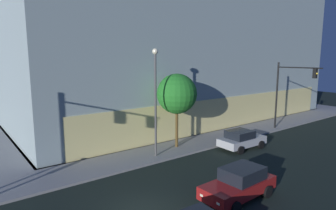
% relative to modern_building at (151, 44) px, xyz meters
% --- Properties ---
extents(sidewalk_corner, '(80.00, 60.00, 0.15)m').
position_rel_modern_building_xyz_m(sidewalk_corner, '(-16.55, 11.77, -9.33)').
color(sidewalk_corner, gray).
rests_on(sidewalk_corner, ground).
extents(modern_building, '(38.81, 29.36, 18.94)m').
position_rel_modern_building_xyz_m(modern_building, '(0.00, 0.00, 0.00)').
color(modern_building, '#4C4C51').
rests_on(modern_building, ground).
extents(traffic_light_far_corner, '(0.32, 4.62, 6.93)m').
position_rel_modern_building_xyz_m(traffic_light_far_corner, '(3.95, -18.84, -4.67)').
color(traffic_light_far_corner, black).
rests_on(traffic_light_far_corner, sidewalk_corner).
extents(street_lamp_sidewalk, '(0.44, 0.44, 8.08)m').
position_rel_modern_building_xyz_m(street_lamp_sidewalk, '(-11.27, -17.11, -4.20)').
color(street_lamp_sidewalk, '#4C4C4C').
rests_on(street_lamp_sidewalk, sidewalk_corner).
extents(sidewalk_tree, '(3.30, 3.30, 6.14)m').
position_rel_modern_building_xyz_m(sidewalk_tree, '(-8.56, -16.29, -4.78)').
color(sidewalk_tree, brown).
rests_on(sidewalk_tree, sidewalk_corner).
extents(car_red, '(4.53, 2.19, 1.71)m').
position_rel_modern_building_xyz_m(car_red, '(-11.43, -25.22, -8.55)').
color(car_red, maroon).
rests_on(car_red, ground).
extents(car_silver, '(4.19, 2.25, 1.58)m').
position_rel_modern_building_xyz_m(car_silver, '(-4.29, -19.64, -8.60)').
color(car_silver, '#B7BABF').
rests_on(car_silver, ground).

